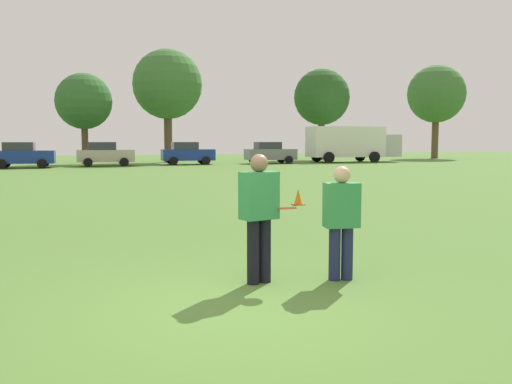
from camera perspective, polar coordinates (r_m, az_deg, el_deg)
ground_plane at (r=6.29m, az=-2.21°, el=-12.21°), size 140.70×140.70×0.00m
player_thrower at (r=7.21m, az=0.32°, el=-2.00°), size 0.53×0.37×1.73m
player_defender at (r=7.47m, az=8.96°, el=-2.59°), size 0.51×0.35×1.56m
frisbee at (r=7.26m, az=3.23°, el=-1.72°), size 0.27×0.27×0.07m
traffic_cone at (r=16.24m, az=4.45°, el=-0.55°), size 0.32×0.32×0.48m
parked_car_center at (r=41.69m, az=-23.33°, el=3.59°), size 4.31×2.43×1.82m
parked_car_mid_right at (r=42.88m, az=-15.57°, el=3.87°), size 4.31×2.43×1.82m
parked_car_near_right at (r=44.48m, az=-7.23°, el=4.07°), size 4.31×2.43×1.82m
parked_car_far_right at (r=45.98m, az=1.47°, el=4.16°), size 4.31×2.43×1.82m
box_truck at (r=50.02m, az=10.02°, el=5.12°), size 8.64×3.37×3.18m
tree_center_elm at (r=47.37m, az=-17.64°, el=9.03°), size 4.59×4.59×7.46m
tree_east_birch at (r=49.63m, az=-9.29°, el=11.06°), size 6.15×6.15×10.00m
tree_east_oak at (r=56.19m, az=6.92°, el=9.83°), size 5.64×5.64×9.17m
tree_far_east_pine at (r=63.58m, az=18.41°, el=9.70°), size 6.26×6.26×10.18m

